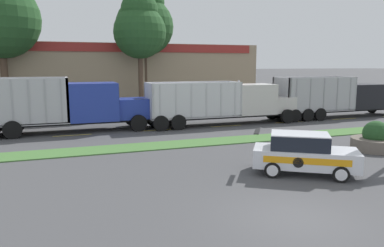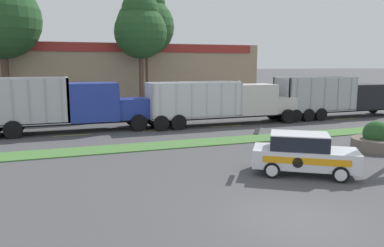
{
  "view_description": "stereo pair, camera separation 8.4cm",
  "coord_description": "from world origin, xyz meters",
  "views": [
    {
      "loc": [
        -6.42,
        -8.86,
        4.52
      ],
      "look_at": [
        0.24,
        9.81,
        1.36
      ],
      "focal_mm": 35.0,
      "sensor_mm": 36.0,
      "label": 1
    },
    {
      "loc": [
        -6.34,
        -8.89,
        4.52
      ],
      "look_at": [
        0.24,
        9.81,
        1.36
      ],
      "focal_mm": 35.0,
      "sensor_mm": 36.0,
      "label": 2
    }
  ],
  "objects": [
    {
      "name": "store_building_backdrop",
      "position": [
        -4.54,
        33.34,
        3.25
      ],
      "size": [
        36.83,
        12.1,
        6.5
      ],
      "color": "#9E896B",
      "rests_on": "ground_plane"
    },
    {
      "name": "stone_planter",
      "position": [
        9.24,
        6.13,
        0.55
      ],
      "size": [
        2.44,
        2.44,
        1.57
      ],
      "color": "#6B6056",
      "rests_on": "ground_plane"
    },
    {
      "name": "dump_truck_lead",
      "position": [
        -5.31,
        17.17,
        1.71
      ],
      "size": [
        12.31,
        2.8,
        3.66
      ],
      "color": "black",
      "rests_on": "ground_plane"
    },
    {
      "name": "centre_line_5",
      "position": [
        5.07,
        15.88,
        0.0
      ],
      "size": [
        2.4,
        0.14,
        0.01
      ],
      "primitive_type": "cube",
      "color": "yellow",
      "rests_on": "ground_plane"
    },
    {
      "name": "grass_verge",
      "position": [
        0.0,
        10.9,
        0.03
      ],
      "size": [
        120.0,
        1.98,
        0.06
      ],
      "primitive_type": "cube",
      "color": "#477538",
      "rests_on": "ground_plane"
    },
    {
      "name": "centre_line_7",
      "position": [
        15.87,
        15.88,
        0.0
      ],
      "size": [
        2.4,
        0.14,
        0.01
      ],
      "primitive_type": "cube",
      "color": "yellow",
      "rests_on": "ground_plane"
    },
    {
      "name": "tree_behind_left",
      "position": [
        -10.64,
        26.35,
        8.77
      ],
      "size": [
        6.42,
        6.42,
        12.96
      ],
      "color": "brown",
      "rests_on": "ground_plane"
    },
    {
      "name": "ground_plane",
      "position": [
        0.0,
        0.0,
        0.0
      ],
      "size": [
        600.0,
        600.0,
        0.0
      ],
      "primitive_type": "plane",
      "color": "#474749"
    },
    {
      "name": "dump_truck_mid",
      "position": [
        6.29,
        16.62,
        1.58
      ],
      "size": [
        11.67,
        2.59,
        3.34
      ],
      "color": "black",
      "rests_on": "ground_plane"
    },
    {
      "name": "centre_line_6",
      "position": [
        10.47,
        15.88,
        0.0
      ],
      "size": [
        2.4,
        0.14,
        0.01
      ],
      "primitive_type": "cube",
      "color": "yellow",
      "rests_on": "ground_plane"
    },
    {
      "name": "rally_car",
      "position": [
        2.96,
        3.73,
        0.88
      ],
      "size": [
        4.44,
        3.72,
        1.75
      ],
      "color": "silver",
      "rests_on": "ground_plane"
    },
    {
      "name": "centre_line_3",
      "position": [
        -5.73,
        15.88,
        0.0
      ],
      "size": [
        2.4,
        0.14,
        0.01
      ],
      "primitive_type": "cube",
      "color": "yellow",
      "rests_on": "ground_plane"
    },
    {
      "name": "centre_line_4",
      "position": [
        -0.33,
        15.88,
        0.0
      ],
      "size": [
        2.4,
        0.14,
        0.01
      ],
      "primitive_type": "cube",
      "color": "yellow",
      "rests_on": "ground_plane"
    },
    {
      "name": "dump_truck_trail",
      "position": [
        17.09,
        16.95,
        1.53
      ],
      "size": [
        11.93,
        2.73,
        3.45
      ],
      "color": "black",
      "rests_on": "ground_plane"
    },
    {
      "name": "tree_behind_right",
      "position": [
        0.79,
        25.42,
        7.82
      ],
      "size": [
        4.78,
        4.78,
        10.95
      ],
      "color": "brown",
      "rests_on": "ground_plane"
    },
    {
      "name": "tree_behind_centre",
      "position": [
        1.72,
        27.61,
        8.61
      ],
      "size": [
        5.6,
        5.6,
        12.29
      ],
      "color": "brown",
      "rests_on": "ground_plane"
    }
  ]
}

